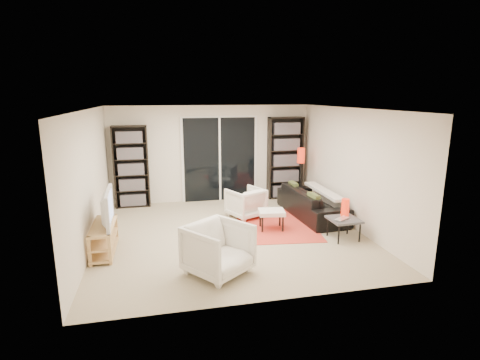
# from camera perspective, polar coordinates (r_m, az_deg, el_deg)

# --- Properties ---
(floor) EXTENTS (5.00, 5.00, 0.00)m
(floor) POSITION_cam_1_polar(r_m,az_deg,el_deg) (7.37, -1.41, -8.21)
(floor) COLOR tan
(floor) RESTS_ON ground
(wall_back) EXTENTS (5.00, 0.02, 2.40)m
(wall_back) POSITION_cam_1_polar(r_m,az_deg,el_deg) (9.46, -4.37, 4.02)
(wall_back) COLOR silver
(wall_back) RESTS_ON ground
(wall_front) EXTENTS (5.00, 0.02, 2.40)m
(wall_front) POSITION_cam_1_polar(r_m,az_deg,el_deg) (4.68, 4.42, -5.24)
(wall_front) COLOR silver
(wall_front) RESTS_ON ground
(wall_left) EXTENTS (0.02, 5.00, 2.40)m
(wall_left) POSITION_cam_1_polar(r_m,az_deg,el_deg) (7.01, -21.96, -0.02)
(wall_left) COLOR silver
(wall_left) RESTS_ON ground
(wall_right) EXTENTS (0.02, 5.00, 2.40)m
(wall_right) POSITION_cam_1_polar(r_m,az_deg,el_deg) (7.89, 16.68, 1.73)
(wall_right) COLOR silver
(wall_right) RESTS_ON ground
(ceiling) EXTENTS (5.00, 5.00, 0.02)m
(ceiling) POSITION_cam_1_polar(r_m,az_deg,el_deg) (6.88, -1.52, 10.78)
(ceiling) COLOR white
(ceiling) RESTS_ON wall_back
(sliding_door) EXTENTS (1.92, 0.08, 2.16)m
(sliding_door) POSITION_cam_1_polar(r_m,az_deg,el_deg) (9.47, -3.12, 3.13)
(sliding_door) COLOR white
(sliding_door) RESTS_ON ground
(bookshelf_left) EXTENTS (0.80, 0.30, 1.95)m
(bookshelf_left) POSITION_cam_1_polar(r_m,az_deg,el_deg) (9.26, -16.23, 1.94)
(bookshelf_left) COLOR black
(bookshelf_left) RESTS_ON ground
(bookshelf_right) EXTENTS (0.90, 0.30, 2.10)m
(bookshelf_right) POSITION_cam_1_polar(r_m,az_deg,el_deg) (9.77, 6.91, 3.35)
(bookshelf_right) COLOR black
(bookshelf_right) RESTS_ON ground
(tv_stand) EXTENTS (0.36, 1.13, 0.50)m
(tv_stand) POSITION_cam_1_polar(r_m,az_deg,el_deg) (6.86, -20.02, -8.30)
(tv_stand) COLOR #E1AF69
(tv_stand) RESTS_ON floor
(tv) EXTENTS (0.18, 1.04, 0.59)m
(tv) POSITION_cam_1_polar(r_m,az_deg,el_deg) (6.69, -20.20, -4.02)
(tv) COLOR black
(tv) RESTS_ON tv_stand
(rug) EXTENTS (1.79, 2.26, 0.01)m
(rug) POSITION_cam_1_polar(r_m,az_deg,el_deg) (7.89, 5.47, -6.77)
(rug) COLOR red
(rug) RESTS_ON floor
(sofa) EXTENTS (0.94, 2.15, 0.61)m
(sofa) POSITION_cam_1_polar(r_m,az_deg,el_deg) (8.47, 10.87, -3.42)
(sofa) COLOR black
(sofa) RESTS_ON floor
(armchair_back) EXTENTS (0.93, 0.94, 0.65)m
(armchair_back) POSITION_cam_1_polar(r_m,az_deg,el_deg) (8.27, 0.88, -3.45)
(armchair_back) COLOR white
(armchair_back) RESTS_ON floor
(armchair_front) EXTENTS (1.18, 1.19, 0.78)m
(armchair_front) POSITION_cam_1_polar(r_m,az_deg,el_deg) (5.70, -3.32, -10.50)
(armchair_front) COLOR white
(armchair_front) RESTS_ON floor
(ottoman) EXTENTS (0.56, 0.48, 0.40)m
(ottoman) POSITION_cam_1_polar(r_m,az_deg,el_deg) (7.52, 4.82, -5.04)
(ottoman) COLOR white
(ottoman) RESTS_ON floor
(side_table) EXTENTS (0.55, 0.55, 0.40)m
(side_table) POSITION_cam_1_polar(r_m,az_deg,el_deg) (7.27, 15.56, -5.98)
(side_table) COLOR #46464B
(side_table) RESTS_ON floor
(laptop) EXTENTS (0.41, 0.37, 0.03)m
(laptop) POSITION_cam_1_polar(r_m,az_deg,el_deg) (7.17, 15.63, -5.81)
(laptop) COLOR silver
(laptop) RESTS_ON side_table
(table_lamp) EXTENTS (0.15, 0.15, 0.33)m
(table_lamp) POSITION_cam_1_polar(r_m,az_deg,el_deg) (7.39, 15.73, -4.03)
(table_lamp) COLOR red
(table_lamp) RESTS_ON side_table
(floor_lamp) EXTENTS (0.21, 0.21, 1.37)m
(floor_lamp) POSITION_cam_1_polar(r_m,az_deg,el_deg) (9.38, 9.26, 2.87)
(floor_lamp) COLOR black
(floor_lamp) RESTS_ON floor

